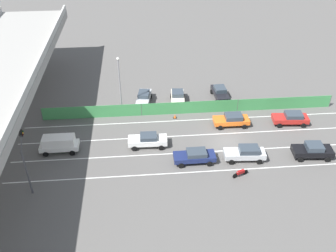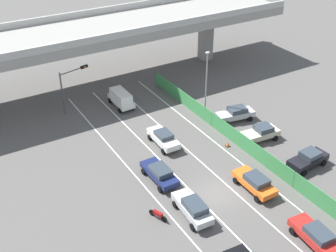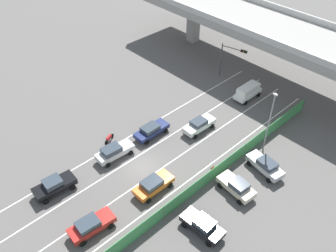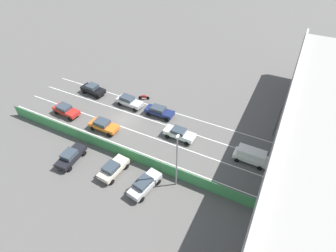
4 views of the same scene
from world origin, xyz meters
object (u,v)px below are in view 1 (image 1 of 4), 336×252
at_px(parked_sedan_cream, 178,97).
at_px(traffic_light, 24,155).
at_px(car_sedan_white, 148,140).
at_px(car_sedan_navy, 195,156).
at_px(car_sedan_silver, 246,153).
at_px(traffic_cone, 175,116).
at_px(car_sedan_black, 313,150).
at_px(parked_wagon_silver, 144,98).
at_px(parked_sedan_dark, 220,92).
at_px(street_lamp, 120,81).
at_px(motorcycle, 240,173).
at_px(car_taxi_orange, 232,119).
at_px(car_van_white, 59,143).
at_px(car_sedan_red, 291,118).

bearing_deg(parked_sedan_cream, traffic_light, 131.68).
distance_m(car_sedan_white, car_sedan_navy, 6.15).
bearing_deg(car_sedan_silver, traffic_cone, 37.25).
height_order(car_sedan_black, parked_wagon_silver, car_sedan_black).
xyz_separation_m(parked_sedan_dark, street_lamp, (-2.79, 14.00, 3.92)).
bearing_deg(traffic_light, motorcycle, -91.94).
distance_m(car_sedan_navy, street_lamp, 14.43).
bearing_deg(traffic_cone, car_sedan_white, 146.59).
bearing_deg(car_sedan_black, car_taxi_orange, 47.36).
bearing_deg(parked_sedan_dark, car_taxi_orange, -179.37).
distance_m(car_sedan_black, car_van_white, 29.09).
bearing_deg(parked_wagon_silver, car_sedan_navy, -158.56).
bearing_deg(street_lamp, traffic_light, 144.95).
distance_m(car_van_white, traffic_light, 6.38).
height_order(car_taxi_orange, motorcycle, car_taxi_orange).
bearing_deg(traffic_cone, car_sedan_navy, -172.05).
xyz_separation_m(car_van_white, parked_sedan_dark, (10.59, -21.08, -0.24)).
bearing_deg(parked_wagon_silver, car_sedan_white, -179.15).
bearing_deg(parked_sedan_cream, traffic_cone, 168.69).
xyz_separation_m(car_sedan_red, parked_sedan_cream, (6.56, 13.97, 0.00)).
relative_size(car_sedan_navy, street_lamp, 0.58).
bearing_deg(car_van_white, parked_wagon_silver, -45.08).
relative_size(car_taxi_orange, motorcycle, 2.46).
height_order(parked_sedan_dark, parked_sedan_cream, parked_sedan_dark).
height_order(car_sedan_silver, traffic_cone, car_sedan_silver).
height_order(car_van_white, parked_sedan_cream, car_van_white).
relative_size(car_sedan_red, car_taxi_orange, 1.02).
xyz_separation_m(car_sedan_red, car_sedan_silver, (-6.60, 7.70, 0.03)).
relative_size(parked_wagon_silver, traffic_cone, 8.32).
bearing_deg(car_sedan_white, traffic_light, 113.71).
bearing_deg(parked_sedan_cream, street_lamp, 104.41).
xyz_separation_m(car_sedan_black, street_lamp, (11.36, 21.79, 3.89)).
distance_m(car_sedan_white, car_taxi_orange, 11.43).
bearing_deg(car_sedan_silver, car_taxi_orange, -0.11).
bearing_deg(street_lamp, car_van_white, 137.75).
height_order(car_sedan_navy, street_lamp, street_lamp).
xyz_separation_m(parked_sedan_dark, parked_sedan_cream, (-0.79, 6.20, -0.01)).
distance_m(car_sedan_silver, car_sedan_navy, 5.76).
bearing_deg(car_sedan_white, parked_wagon_silver, 0.85).
bearing_deg(car_sedan_navy, parked_wagon_silver, 21.44).
bearing_deg(car_van_white, car_sedan_red, -83.59).
bearing_deg(street_lamp, car_sedan_silver, -128.44).
height_order(car_sedan_navy, traffic_cone, car_sedan_navy).
distance_m(car_sedan_silver, car_van_white, 21.41).
height_order(car_sedan_white, traffic_cone, car_sedan_white).
distance_m(car_sedan_silver, traffic_light, 23.56).
bearing_deg(motorcycle, car_sedan_navy, 58.40).
bearing_deg(car_taxi_orange, car_sedan_white, 107.59).
height_order(motorcycle, parked_wagon_silver, parked_wagon_silver).
xyz_separation_m(parked_wagon_silver, traffic_light, (-15.44, 12.26, 2.97)).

